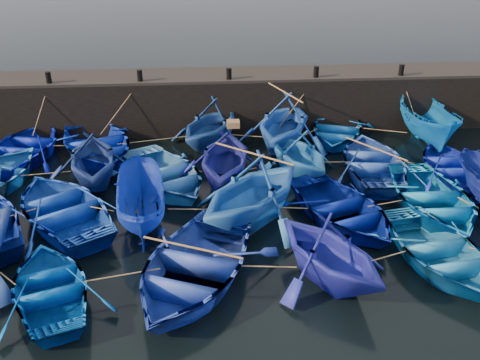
{
  "coord_description": "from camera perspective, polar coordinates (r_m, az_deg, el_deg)",
  "views": [
    {
      "loc": [
        -1.35,
        -14.09,
        9.49
      ],
      "look_at": [
        0.0,
        3.2,
        0.7
      ],
      "focal_mm": 40.0,
      "sensor_mm": 36.0,
      "label": 1
    }
  ],
  "objects": [
    {
      "name": "boat_0",
      "position": [
        24.38,
        -21.93,
        3.3
      ],
      "size": [
        4.68,
        5.82,
        1.07
      ],
      "primitive_type": "imported",
      "rotation": [
        0.0,
        0.0,
        2.94
      ],
      "color": "#000E88",
      "rests_on": "ground"
    },
    {
      "name": "boat_1",
      "position": [
        23.57,
        -15.11,
        3.73
      ],
      "size": [
        5.87,
        6.8,
        1.19
      ],
      "primitive_type": "imported",
      "rotation": [
        0.0,
        0.0,
        0.37
      ],
      "color": "#0928C8",
      "rests_on": "ground"
    },
    {
      "name": "boat_9",
      "position": [
        20.26,
        -1.55,
        2.59
      ],
      "size": [
        4.43,
        4.94,
        2.32
      ],
      "primitive_type": "imported",
      "rotation": [
        0.0,
        0.0,
        2.99
      ],
      "color": "navy",
      "rests_on": "ground"
    },
    {
      "name": "bollard_1",
      "position": [
        24.74,
        -10.64,
        10.9
      ],
      "size": [
        0.24,
        0.24,
        0.5
      ],
      "primitive_type": "cylinder",
      "color": "black",
      "rests_on": "quay_top"
    },
    {
      "name": "boat_22",
      "position": [
        15.19,
        -5.07,
        -9.11
      ],
      "size": [
        5.96,
        6.82,
        1.18
      ],
      "primitive_type": "imported",
      "rotation": [
        0.0,
        0.0,
        -0.4
      ],
      "color": "navy",
      "rests_on": "ground"
    },
    {
      "name": "boat_10",
      "position": [
        21.06,
        6.29,
        2.99
      ],
      "size": [
        4.46,
        4.79,
        2.04
      ],
      "primitive_type": "imported",
      "rotation": [
        0.0,
        0.0,
        3.49
      ],
      "color": "blue",
      "rests_on": "ground"
    },
    {
      "name": "loose_oars",
      "position": [
        18.93,
        4.81,
        2.99
      ],
      "size": [
        9.45,
        11.46,
        1.53
      ],
      "color": "#99724C",
      "rests_on": "ground"
    },
    {
      "name": "boat_24",
      "position": [
        16.98,
        20.46,
        -7.04
      ],
      "size": [
        4.15,
        5.27,
        0.99
      ],
      "primitive_type": "imported",
      "rotation": [
        0.0,
        0.0,
        0.17
      ],
      "color": "#196FB7",
      "rests_on": "ground"
    },
    {
      "name": "boat_16",
      "position": [
        17.58,
        1.36,
        -1.03
      ],
      "size": [
        6.33,
        6.35,
        2.53
      ],
      "primitive_type": "imported",
      "rotation": [
        0.0,
        0.0,
        -0.77
      ],
      "color": "blue",
      "rests_on": "ground"
    },
    {
      "name": "boat_21",
      "position": [
        15.52,
        -19.54,
        -10.67
      ],
      "size": [
        4.21,
        4.93,
        0.86
      ],
      "primitive_type": "imported",
      "rotation": [
        0.0,
        0.0,
        3.49
      ],
      "color": "#004097",
      "rests_on": "ground"
    },
    {
      "name": "boat_12",
      "position": [
        22.55,
        21.89,
        1.31
      ],
      "size": [
        3.67,
        4.95,
        0.99
      ],
      "primitive_type": "imported",
      "rotation": [
        0.0,
        0.0,
        3.09
      ],
      "color": "#0B1D9A",
      "rests_on": "ground"
    },
    {
      "name": "bollard_3",
      "position": [
        25.17,
        8.13,
        11.37
      ],
      "size": [
        0.24,
        0.24,
        0.5
      ],
      "primitive_type": "cylinder",
      "color": "black",
      "rests_on": "quay_top"
    },
    {
      "name": "boat_8",
      "position": [
        20.49,
        -8.09,
        0.66
      ],
      "size": [
        5.63,
        6.25,
        1.06
      ],
      "primitive_type": "imported",
      "rotation": [
        0.0,
        0.0,
        0.48
      ],
      "color": "blue",
      "rests_on": "ground"
    },
    {
      "name": "boat_11",
      "position": [
        21.94,
        14.07,
        1.92
      ],
      "size": [
        4.18,
        5.48,
        1.06
      ],
      "primitive_type": "imported",
      "rotation": [
        0.0,
        0.0,
        3.03
      ],
      "color": "navy",
      "rests_on": "ground"
    },
    {
      "name": "quay_top",
      "position": [
        25.58,
        -1.3,
        11.16
      ],
      "size": [
        26.0,
        2.5,
        0.12
      ],
      "primitive_type": "cube",
      "color": "black",
      "rests_on": "quay_wall"
    },
    {
      "name": "boat_4",
      "position": [
        25.02,
        10.26,
        5.36
      ],
      "size": [
        4.77,
        5.6,
        0.98
      ],
      "primitive_type": "imported",
      "rotation": [
        0.0,
        0.0,
        -0.34
      ],
      "color": "#0D4E99",
      "rests_on": "ground"
    },
    {
      "name": "boat_18",
      "position": [
        19.7,
        19.86,
        -1.88
      ],
      "size": [
        3.79,
        5.26,
        1.08
      ],
      "primitive_type": "imported",
      "rotation": [
        0.0,
        0.0,
        0.01
      ],
      "color": "blue",
      "rests_on": "ground"
    },
    {
      "name": "boat_15",
      "position": [
        18.0,
        -10.61,
        -2.4
      ],
      "size": [
        2.03,
        4.43,
        1.66
      ],
      "primitive_type": "imported",
      "rotation": [
        0.0,
        0.0,
        3.24
      ],
      "color": "#0E2CA5",
      "rests_on": "ground"
    },
    {
      "name": "bollard_4",
      "position": [
        26.32,
        16.83,
        11.18
      ],
      "size": [
        0.24,
        0.24,
        0.5
      ],
      "primitive_type": "cylinder",
      "color": "black",
      "rests_on": "quay_top"
    },
    {
      "name": "boat_7",
      "position": [
        21.01,
        -15.43,
        2.39
      ],
      "size": [
        4.34,
        4.82,
        2.25
      ],
      "primitive_type": "imported",
      "rotation": [
        0.0,
        0.0,
        3.31
      ],
      "color": "navy",
      "rests_on": "ground"
    },
    {
      "name": "boat_2",
      "position": [
        23.6,
        -3.12,
        6.08
      ],
      "size": [
        5.37,
        5.57,
        2.25
      ],
      "primitive_type": "imported",
      "rotation": [
        0.0,
        0.0,
        -0.54
      ],
      "color": "navy",
      "rests_on": "ground"
    },
    {
      "name": "mooring_ropes",
      "position": [
        20.97,
        -0.34,
        2.63
      ],
      "size": [
        17.62,
        11.86,
        2.1
      ],
      "color": "tan",
      "rests_on": "ground"
    },
    {
      "name": "boat_5",
      "position": [
        25.4,
        19.43,
        5.73
      ],
      "size": [
        2.19,
        5.16,
        1.96
      ],
      "primitive_type": "imported",
      "rotation": [
        0.0,
        0.0,
        -0.06
      ],
      "color": "blue",
      "rests_on": "ground"
    },
    {
      "name": "bollard_0",
      "position": [
        25.48,
        -19.76,
        10.26
      ],
      "size": [
        0.24,
        0.24,
        0.5
      ],
      "primitive_type": "cylinder",
      "color": "black",
      "rests_on": "quay_top"
    },
    {
      "name": "bollard_2",
      "position": [
        24.63,
        -1.18,
        11.29
      ],
      "size": [
        0.24,
        0.24,
        0.5
      ],
      "primitive_type": "cylinder",
      "color": "black",
      "rests_on": "quay_top"
    },
    {
      "name": "boat_3",
      "position": [
        23.48,
        4.71,
        6.28
      ],
      "size": [
        5.65,
        6.02,
        2.53
      ],
      "primitive_type": "imported",
      "rotation": [
        0.0,
        0.0,
        -0.39
      ],
      "color": "blue",
      "rests_on": "ground"
    },
    {
      "name": "boat_14",
      "position": [
        18.92,
        -18.34,
        -2.81
      ],
      "size": [
        6.1,
        6.56,
        1.11
      ],
      "primitive_type": "imported",
      "rotation": [
        0.0,
        0.0,
        3.71
      ],
      "color": "#0E3AAD",
      "rests_on": "ground"
    },
    {
      "name": "boat_17",
      "position": [
        18.31,
        10.79,
        -3.0
      ],
      "size": [
        5.08,
        5.9,
        1.03
      ],
      "primitive_type": "imported",
      "rotation": [
        0.0,
        0.0,
        0.37
      ],
      "color": "#001175",
      "rests_on": "ground"
    },
    {
      "name": "wooden_crate",
      "position": [
        19.78,
        -0.73,
        6.0
      ],
      "size": [
        0.46,
        0.4,
        0.23
      ],
      "primitive_type": "cube",
      "color": "brown",
      "rests_on": "boat_9"
    },
    {
      "name": "ground",
      "position": [
        17.04,
        0.85,
        -6.97
      ],
      "size": [
        120.0,
        120.0,
        0.0
      ],
      "primitive_type": "plane",
      "color": "black",
      "rests_on": "ground"
    },
    {
      "name": "boat_23",
      "position": [
        15.12,
        9.53,
        -7.44
      ],
      "size": [
        5.03,
        5.23,
        2.12
      ],
      "primitive_type": "imported",
      "rotation": [
        0.0,
        0.0,
        0.53
      ],
      "color": "#1D25A3",
      "rests_on": "ground"
    },
    {
      "name": "quay_wall",
      "position": [
        25.97,
        -1.27,
        8.37
      ],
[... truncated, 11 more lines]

